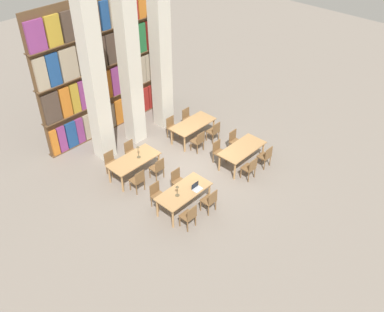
{
  "coord_description": "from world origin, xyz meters",
  "views": [
    {
      "loc": [
        -8.94,
        -8.54,
        9.86
      ],
      "look_at": [
        0.0,
        -0.12,
        0.67
      ],
      "focal_mm": 40.0,
      "sensor_mm": 36.0,
      "label": 1
    }
  ],
  "objects_px": {
    "desk_lamp_0": "(177,189)",
    "chair_9": "(112,162)",
    "chair_4": "(250,168)",
    "chair_1": "(157,194)",
    "chair_5": "(219,151)",
    "chair_3": "(178,181)",
    "laptop": "(197,188)",
    "chair_13": "(172,127)",
    "chair_12": "(199,141)",
    "chair_2": "(210,200)",
    "chair_6": "(266,156)",
    "chair_15": "(188,118)",
    "pillar_center": "(130,70)",
    "pillar_right": "(161,58)",
    "desk_lamp_1": "(138,150)",
    "reading_table_3": "(193,125)",
    "reading_table_2": "(134,161)",
    "chair_14": "(214,131)",
    "reading_table_1": "(242,150)",
    "chair_8": "(138,180)",
    "chair_7": "(235,141)",
    "reading_table_0": "(184,193)",
    "chair_11": "(131,151)",
    "chair_0": "(189,216)",
    "pillar_left": "(95,85)",
    "chair_10": "(158,168)"
  },
  "relations": [
    {
      "from": "chair_12",
      "to": "pillar_center",
      "type": "bearing_deg",
      "value": 113.73
    },
    {
      "from": "pillar_right",
      "to": "chair_5",
      "type": "relative_size",
      "value": 6.78
    },
    {
      "from": "chair_4",
      "to": "chair_5",
      "type": "xyz_separation_m",
      "value": [
        0.0,
        1.44,
        0.0
      ]
    },
    {
      "from": "chair_2",
      "to": "reading_table_3",
      "type": "bearing_deg",
      "value": 50.55
    },
    {
      "from": "chair_14",
      "to": "reading_table_3",
      "type": "bearing_deg",
      "value": 122.35
    },
    {
      "from": "pillar_center",
      "to": "chair_2",
      "type": "height_order",
      "value": "pillar_center"
    },
    {
      "from": "chair_4",
      "to": "chair_13",
      "type": "relative_size",
      "value": 1.0
    },
    {
      "from": "chair_4",
      "to": "reading_table_3",
      "type": "relative_size",
      "value": 0.47
    },
    {
      "from": "chair_1",
      "to": "reading_table_3",
      "type": "height_order",
      "value": "chair_1"
    },
    {
      "from": "chair_3",
      "to": "reading_table_1",
      "type": "relative_size",
      "value": 0.47
    },
    {
      "from": "laptop",
      "to": "chair_13",
      "type": "bearing_deg",
      "value": 56.3
    },
    {
      "from": "chair_4",
      "to": "chair_12",
      "type": "distance_m",
      "value": 2.46
    },
    {
      "from": "chair_13",
      "to": "chair_8",
      "type": "bearing_deg",
      "value": 25.86
    },
    {
      "from": "chair_5",
      "to": "chair_13",
      "type": "distance_m",
      "value": 2.46
    },
    {
      "from": "chair_3",
      "to": "desk_lamp_0",
      "type": "bearing_deg",
      "value": 43.88
    },
    {
      "from": "pillar_right",
      "to": "chair_1",
      "type": "bearing_deg",
      "value": -135.92
    },
    {
      "from": "pillar_center",
      "to": "desk_lamp_1",
      "type": "height_order",
      "value": "pillar_center"
    },
    {
      "from": "chair_11",
      "to": "pillar_right",
      "type": "bearing_deg",
      "value": -157.88
    },
    {
      "from": "chair_4",
      "to": "chair_9",
      "type": "bearing_deg",
      "value": 129.63
    },
    {
      "from": "chair_3",
      "to": "pillar_right",
      "type": "bearing_deg",
      "value": -127.24
    },
    {
      "from": "pillar_center",
      "to": "pillar_right",
      "type": "xyz_separation_m",
      "value": [
        1.55,
        0.0,
        0.0
      ]
    },
    {
      "from": "chair_15",
      "to": "reading_table_0",
      "type": "bearing_deg",
      "value": 42.13
    },
    {
      "from": "reading_table_2",
      "to": "chair_14",
      "type": "xyz_separation_m",
      "value": [
        3.61,
        -0.63,
        -0.18
      ]
    },
    {
      "from": "pillar_center",
      "to": "laptop",
      "type": "bearing_deg",
      "value": -105.58
    },
    {
      "from": "chair_4",
      "to": "reading_table_3",
      "type": "bearing_deg",
      "value": 81.93
    },
    {
      "from": "chair_0",
      "to": "chair_6",
      "type": "height_order",
      "value": "same"
    },
    {
      "from": "chair_6",
      "to": "chair_15",
      "type": "xyz_separation_m",
      "value": [
        -0.05,
        3.9,
        0.0
      ]
    },
    {
      "from": "chair_1",
      "to": "chair_5",
      "type": "bearing_deg",
      "value": -178.47
    },
    {
      "from": "chair_3",
      "to": "chair_4",
      "type": "relative_size",
      "value": 1.0
    },
    {
      "from": "chair_3",
      "to": "chair_14",
      "type": "xyz_separation_m",
      "value": [
        3.14,
        1.1,
        0.0
      ]
    },
    {
      "from": "chair_2",
      "to": "chair_9",
      "type": "height_order",
      "value": "same"
    },
    {
      "from": "chair_0",
      "to": "chair_7",
      "type": "bearing_deg",
      "value": 20.15
    },
    {
      "from": "desk_lamp_0",
      "to": "chair_9",
      "type": "distance_m",
      "value": 3.24
    },
    {
      "from": "chair_6",
      "to": "chair_14",
      "type": "distance_m",
      "value": 2.46
    },
    {
      "from": "chair_2",
      "to": "desk_lamp_1",
      "type": "height_order",
      "value": "desk_lamp_1"
    },
    {
      "from": "chair_3",
      "to": "chair_4",
      "type": "height_order",
      "value": "same"
    },
    {
      "from": "chair_6",
      "to": "chair_9",
      "type": "height_order",
      "value": "same"
    },
    {
      "from": "chair_2",
      "to": "chair_13",
      "type": "height_order",
      "value": "same"
    },
    {
      "from": "pillar_center",
      "to": "reading_table_3",
      "type": "height_order",
      "value": "pillar_center"
    },
    {
      "from": "pillar_center",
      "to": "laptop",
      "type": "relative_size",
      "value": 18.75
    },
    {
      "from": "reading_table_1",
      "to": "chair_7",
      "type": "distance_m",
      "value": 0.89
    },
    {
      "from": "pillar_left",
      "to": "chair_10",
      "type": "xyz_separation_m",
      "value": [
        0.4,
        -2.54,
        -2.52
      ]
    },
    {
      "from": "chair_10",
      "to": "reading_table_2",
      "type": "bearing_deg",
      "value": 122.73
    },
    {
      "from": "reading_table_1",
      "to": "chair_15",
      "type": "distance_m",
      "value": 3.22
    },
    {
      "from": "desk_lamp_1",
      "to": "chair_11",
      "type": "bearing_deg",
      "value": 70.72
    },
    {
      "from": "chair_4",
      "to": "chair_6",
      "type": "relative_size",
      "value": 1.0
    },
    {
      "from": "chair_5",
      "to": "chair_13",
      "type": "xyz_separation_m",
      "value": [
        -0.01,
        2.46,
        0.0
      ]
    },
    {
      "from": "chair_15",
      "to": "reading_table_1",
      "type": "bearing_deg",
      "value": 82.04
    },
    {
      "from": "reading_table_0",
      "to": "chair_11",
      "type": "height_order",
      "value": "chair_11"
    },
    {
      "from": "chair_15",
      "to": "chair_9",
      "type": "bearing_deg",
      "value": 1.23
    }
  ]
}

